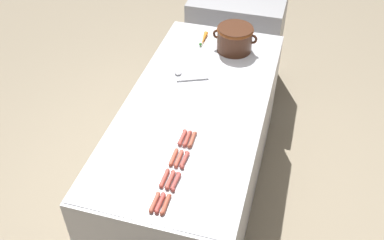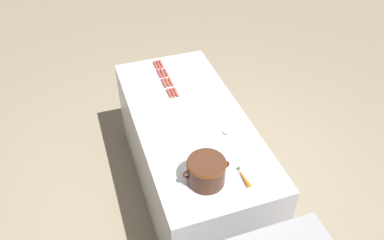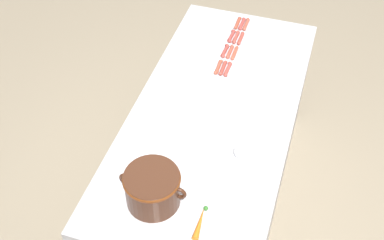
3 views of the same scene
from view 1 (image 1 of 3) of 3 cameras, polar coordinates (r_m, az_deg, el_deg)
name	(u,v)px [view 1 (image 1 of 3)]	position (r m, az deg, el deg)	size (l,w,h in m)	color
ground_plane	(195,192)	(3.45, 0.43, -9.40)	(20.00, 20.00, 0.00)	gray
griddle_counter	(196,152)	(3.11, 0.47, -4.14)	(0.89, 1.94, 0.91)	#BCBCC1
back_cabinet	(236,43)	(4.23, 5.72, 9.99)	(0.82, 0.62, 0.95)	#A0A0A4
hot_dog_0	(155,202)	(2.24, -4.90, -10.61)	(0.03, 0.14, 0.02)	#B1533F
hot_dog_1	(164,178)	(2.33, -3.61, -7.56)	(0.02, 0.14, 0.02)	#B3483B
hot_dog_2	(174,157)	(2.43, -2.42, -4.85)	(0.02, 0.14, 0.02)	#B9533C
hot_dog_3	(182,137)	(2.54, -1.27, -2.28)	(0.03, 0.14, 0.02)	#B64B41
hot_dog_4	(160,203)	(2.23, -4.19, -10.70)	(0.03, 0.14, 0.02)	#B4453E
hot_dog_5	(170,180)	(2.32, -2.85, -7.78)	(0.03, 0.14, 0.02)	#AB4A3F
hot_dog_6	(179,159)	(2.42, -1.73, -5.06)	(0.03, 0.14, 0.02)	#B9513F
hot_dog_7	(187,139)	(2.53, -0.63, -2.44)	(0.03, 0.14, 0.02)	#AC453A
hot_dog_8	(166,204)	(2.22, -3.44, -10.90)	(0.03, 0.14, 0.02)	#B34E38
hot_dog_9	(176,182)	(2.31, -2.14, -8.01)	(0.03, 0.14, 0.02)	#AC453F
hot_dog_10	(185,160)	(2.42, -0.98, -5.20)	(0.03, 0.14, 0.02)	#AC453D
hot_dog_11	(192,140)	(2.53, 0.02, -2.58)	(0.03, 0.14, 0.02)	#AD523C
bean_pot	(235,37)	(3.26, 5.60, 10.65)	(0.33, 0.27, 0.19)	#472616
serving_spoon	(183,75)	(3.02, -1.22, 5.90)	(0.26, 0.14, 0.02)	#B7B7BC
carrot	(204,39)	(3.40, 1.53, 10.50)	(0.04, 0.18, 0.03)	orange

